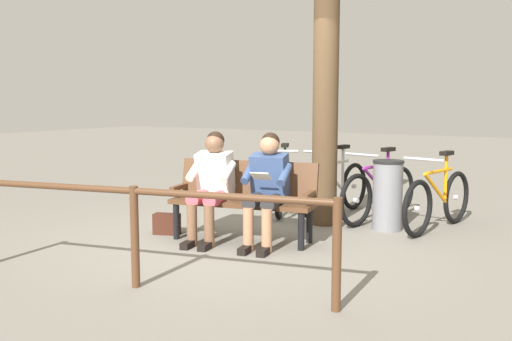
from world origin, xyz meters
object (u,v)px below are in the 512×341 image
(person_reading, at_px, (267,184))
(bicycle_green, at_px, (283,186))
(person_companion, at_px, (212,181))
(bicycle_black, at_px, (336,188))
(bench, at_px, (245,194))
(tree_trunk, at_px, (326,86))
(litter_bin, at_px, (388,195))
(bicycle_orange, at_px, (438,200))
(handbag, at_px, (167,224))
(bicycle_purple, at_px, (379,193))

(person_reading, height_order, bicycle_green, person_reading)
(person_companion, relative_size, bicycle_black, 0.72)
(bench, bearing_deg, bicycle_black, -111.52)
(bench, xyz_separation_m, tree_trunk, (-0.44, -1.16, 1.20))
(bench, xyz_separation_m, bicycle_green, (0.39, -1.64, -0.15))
(litter_bin, distance_m, bicycle_green, 1.64)
(person_companion, distance_m, bicycle_orange, 2.72)
(bicycle_green, bearing_deg, person_companion, -18.70)
(person_reading, height_order, handbag, person_reading)
(person_reading, bearing_deg, bicycle_purple, -119.97)
(handbag, bearing_deg, tree_trunk, -133.26)
(bench, bearing_deg, person_companion, 26.80)
(litter_bin, bearing_deg, tree_trunk, 8.48)
(bicycle_orange, xyz_separation_m, bicycle_black, (1.41, -0.22, 0.00))
(person_companion, xyz_separation_m, bicycle_purple, (-1.25, -1.94, -0.30))
(bench, height_order, bicycle_black, bicycle_black)
(bicycle_black, relative_size, bicycle_green, 1.06)
(handbag, xyz_separation_m, litter_bin, (-2.11, -1.54, 0.30))
(person_companion, bearing_deg, bicycle_green, -97.89)
(bench, xyz_separation_m, handbag, (0.90, 0.26, -0.39))
(person_reading, xyz_separation_m, handbag, (1.24, 0.16, -0.54))
(bicycle_green, bearing_deg, bicycle_orange, 66.05)
(person_reading, xyz_separation_m, tree_trunk, (-0.10, -1.26, 1.05))
(person_reading, height_order, person_companion, same)
(bicycle_orange, xyz_separation_m, bicycle_green, (2.13, -0.07, 0.00))
(person_reading, distance_m, bicycle_purple, 1.94)
(tree_trunk, height_order, bicycle_black, tree_trunk)
(bicycle_purple, bearing_deg, litter_bin, 43.31)
(tree_trunk, xyz_separation_m, bicycle_green, (0.83, -0.48, -1.35))
(tree_trunk, distance_m, bicycle_orange, 1.91)
(bench, relative_size, litter_bin, 1.99)
(person_reading, distance_m, bicycle_green, 1.91)
(handbag, bearing_deg, bicycle_green, -104.99)
(bicycle_orange, bearing_deg, bicycle_purple, -88.83)
(bicycle_black, bearing_deg, handbag, -23.38)
(bicycle_purple, bearing_deg, tree_trunk, -29.91)
(bicycle_orange, relative_size, bicycle_green, 1.05)
(person_companion, height_order, bicycle_orange, person_companion)
(handbag, xyz_separation_m, bicycle_black, (-1.23, -2.04, 0.24))
(bicycle_black, bearing_deg, bicycle_green, -71.11)
(handbag, relative_size, bicycle_orange, 0.18)
(bench, height_order, bicycle_green, bicycle_green)
(handbag, distance_m, bicycle_purple, 2.72)
(bench, relative_size, bicycle_purple, 1.01)
(bench, relative_size, bicycle_black, 0.99)
(person_companion, distance_m, bicycle_green, 1.89)
(person_companion, bearing_deg, handbag, -7.74)
(handbag, xyz_separation_m, bicycle_orange, (-2.64, -1.83, 0.24))
(handbag, height_order, bicycle_orange, bicycle_orange)
(litter_bin, relative_size, bicycle_black, 0.50)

